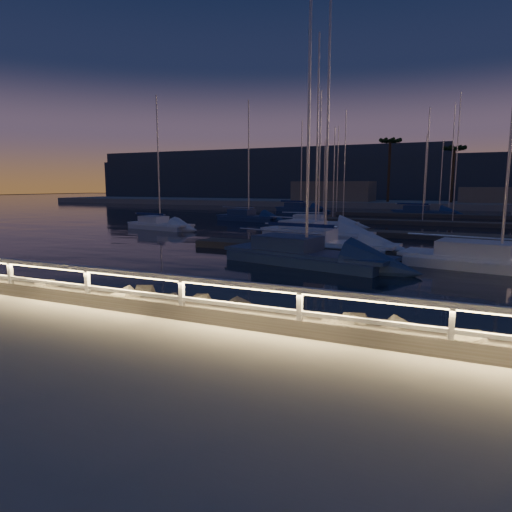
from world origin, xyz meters
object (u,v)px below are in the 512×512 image
(guard_rail, at_px, (254,295))
(sailboat_e, at_px, (316,223))
(sailboat_b, at_px, (302,254))
(sailboat_c, at_px, (495,260))
(sailboat_a, at_px, (159,224))
(sailboat_f, at_px, (321,243))
(sailboat_m, at_px, (300,208))
(sailboat_i, at_px, (247,217))
(sailboat_g, at_px, (313,231))
(sailboat_n, at_px, (422,212))

(guard_rail, xyz_separation_m, sailboat_e, (-7.94, 30.60, -0.94))
(sailboat_b, xyz_separation_m, sailboat_c, (8.51, 2.08, -0.02))
(sailboat_a, height_order, sailboat_f, sailboat_f)
(sailboat_m, bearing_deg, sailboat_i, -76.16)
(guard_rail, height_order, sailboat_f, sailboat_f)
(guard_rail, height_order, sailboat_g, sailboat_g)
(sailboat_c, height_order, sailboat_e, sailboat_c)
(guard_rail, bearing_deg, sailboat_b, 103.79)
(guard_rail, distance_m, sailboat_b, 12.44)
(sailboat_a, relative_size, sailboat_g, 0.79)
(sailboat_a, distance_m, sailboat_m, 31.42)
(sailboat_i, bearing_deg, sailboat_m, 102.34)
(sailboat_e, distance_m, sailboat_m, 26.43)
(sailboat_e, bearing_deg, sailboat_m, 107.35)
(sailboat_n, bearing_deg, sailboat_e, -94.39)
(sailboat_e, xyz_separation_m, sailboat_n, (7.17, 23.03, 0.01))
(sailboat_c, relative_size, sailboat_m, 1.13)
(sailboat_a, bearing_deg, sailboat_e, 40.63)
(sailboat_n, bearing_deg, sailboat_g, -86.75)
(sailboat_a, bearing_deg, sailboat_g, 9.14)
(sailboat_i, xyz_separation_m, sailboat_n, (16.38, 18.20, -0.01))
(sailboat_c, bearing_deg, sailboat_n, 109.59)
(sailboat_e, distance_m, sailboat_i, 10.40)
(sailboat_c, bearing_deg, sailboat_b, -155.75)
(sailboat_b, bearing_deg, sailboat_f, 107.64)
(sailboat_i, height_order, sailboat_m, sailboat_m)
(sailboat_a, xyz_separation_m, sailboat_f, (16.77, -7.07, 0.04))
(sailboat_g, height_order, sailboat_m, sailboat_g)
(sailboat_a, relative_size, sailboat_b, 0.78)
(sailboat_e, bearing_deg, sailboat_i, 147.36)
(sailboat_e, xyz_separation_m, sailboat_m, (-10.05, 24.45, 0.03))
(sailboat_e, relative_size, sailboat_f, 0.85)
(sailboat_g, distance_m, sailboat_m, 34.03)
(sailboat_b, distance_m, sailboat_g, 11.55)
(sailboat_a, bearing_deg, sailboat_i, 86.90)
(sailboat_a, height_order, sailboat_g, sailboat_g)
(sailboat_c, distance_m, sailboat_f, 9.23)
(sailboat_e, bearing_deg, sailboat_b, -79.96)
(sailboat_a, relative_size, sailboat_n, 0.84)
(sailboat_a, bearing_deg, sailboat_m, 97.19)
(sailboat_b, distance_m, sailboat_c, 8.76)
(sailboat_a, relative_size, sailboat_e, 0.95)
(guard_rail, bearing_deg, sailboat_i, 115.84)
(sailboat_c, xyz_separation_m, sailboat_m, (-23.54, 40.90, 0.01))
(sailboat_f, bearing_deg, sailboat_g, 118.08)
(sailboat_b, distance_m, sailboat_f, 4.59)
(sailboat_i, bearing_deg, sailboat_b, -48.83)
(sailboat_b, distance_m, sailboat_m, 45.54)
(sailboat_c, bearing_deg, guard_rail, -100.94)
(sailboat_g, bearing_deg, sailboat_i, 145.65)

